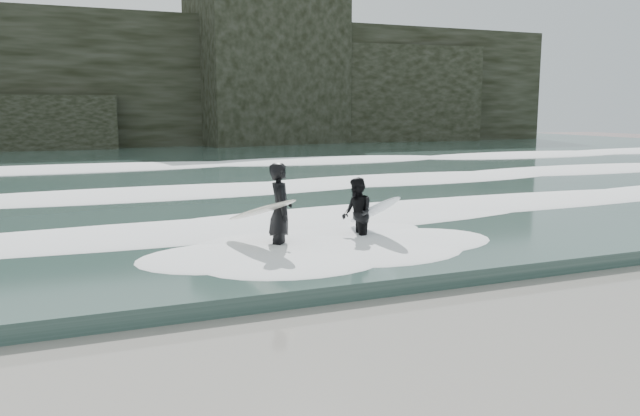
# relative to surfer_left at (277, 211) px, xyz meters

# --- Properties ---
(ground) EXTENTS (120.00, 120.00, 0.00)m
(ground) POSITION_rel_surfer_left_xyz_m (2.56, -6.21, -1.00)
(ground) COLOR #725C5A
(ground) RESTS_ON ground
(sea) EXTENTS (90.00, 52.00, 0.30)m
(sea) POSITION_rel_surfer_left_xyz_m (2.56, 22.79, -0.85)
(sea) COLOR #2E4640
(sea) RESTS_ON ground
(headland) EXTENTS (70.00, 9.00, 10.00)m
(headland) POSITION_rel_surfer_left_xyz_m (2.56, 39.79, 4.00)
(headland) COLOR black
(headland) RESTS_ON ground
(foam_near) EXTENTS (60.00, 3.20, 0.20)m
(foam_near) POSITION_rel_surfer_left_xyz_m (2.56, 2.79, -0.60)
(foam_near) COLOR white
(foam_near) RESTS_ON sea
(foam_mid) EXTENTS (60.00, 4.00, 0.24)m
(foam_mid) POSITION_rel_surfer_left_xyz_m (2.56, 9.79, -0.58)
(foam_mid) COLOR white
(foam_mid) RESTS_ON sea
(foam_far) EXTENTS (60.00, 4.80, 0.30)m
(foam_far) POSITION_rel_surfer_left_xyz_m (2.56, 18.79, -0.55)
(foam_far) COLOR white
(foam_far) RESTS_ON sea
(surfer_left) EXTENTS (1.37, 2.16, 1.99)m
(surfer_left) POSITION_rel_surfer_left_xyz_m (0.00, 0.00, 0.00)
(surfer_left) COLOR black
(surfer_left) RESTS_ON ground
(surfer_right) EXTENTS (1.12, 1.96, 1.60)m
(surfer_right) POSITION_rel_surfer_left_xyz_m (1.93, 0.17, -0.20)
(surfer_right) COLOR black
(surfer_right) RESTS_ON ground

